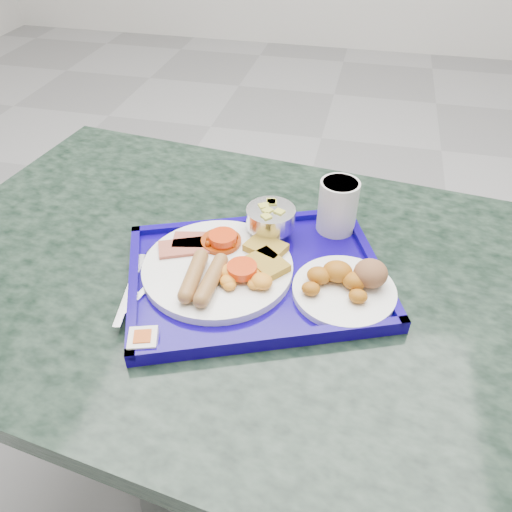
{
  "coord_description": "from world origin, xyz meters",
  "views": [
    {
      "loc": [
        0.23,
        -1.33,
        1.32
      ],
      "look_at": [
        0.09,
        -0.72,
        0.79
      ],
      "focal_mm": 35.0,
      "sensor_mm": 36.0,
      "label": 1
    }
  ],
  "objects": [
    {
      "name": "floor",
      "position": [
        0.0,
        0.0,
        0.0
      ],
      "size": [
        6.0,
        6.0,
        0.0
      ],
      "primitive_type": "plane",
      "color": "#969598",
      "rests_on": "ground"
    },
    {
      "name": "table",
      "position": [
        0.05,
        -0.69,
        0.55
      ],
      "size": [
        1.27,
        0.93,
        0.74
      ],
      "rotation": [
        0.0,
        0.0,
        -0.12
      ],
      "color": "slate",
      "rests_on": "floor"
    },
    {
      "name": "tray",
      "position": [
        0.09,
        -0.72,
        0.75
      ],
      "size": [
        0.51,
        0.44,
        0.03
      ],
      "rotation": [
        0.0,
        0.0,
        0.38
      ],
      "color": "#10027E",
      "rests_on": "table"
    },
    {
      "name": "main_plate",
      "position": [
        0.03,
        -0.72,
        0.77
      ],
      "size": [
        0.26,
        0.26,
        0.04
      ],
      "rotation": [
        0.0,
        0.0,
        -0.09
      ],
      "color": "white",
      "rests_on": "tray"
    },
    {
      "name": "bread_plate",
      "position": [
        0.24,
        -0.72,
        0.77
      ],
      "size": [
        0.17,
        0.17,
        0.05
      ],
      "rotation": [
        0.0,
        0.0,
        -0.3
      ],
      "color": "white",
      "rests_on": "tray"
    },
    {
      "name": "fruit_bowl",
      "position": [
        0.09,
        -0.6,
        0.79
      ],
      "size": [
        0.09,
        0.09,
        0.06
      ],
      "color": "silver",
      "rests_on": "tray"
    },
    {
      "name": "juice_cup",
      "position": [
        0.21,
        -0.55,
        0.81
      ],
      "size": [
        0.07,
        0.07,
        0.1
      ],
      "color": "silver",
      "rests_on": "tray"
    },
    {
      "name": "spoon",
      "position": [
        -0.09,
        -0.73,
        0.76
      ],
      "size": [
        0.06,
        0.18,
        0.01
      ],
      "rotation": [
        0.0,
        0.0,
        -0.23
      ],
      "color": "silver",
      "rests_on": "tray"
    },
    {
      "name": "knife",
      "position": [
        -0.1,
        -0.8,
        0.76
      ],
      "size": [
        0.04,
        0.17,
        0.0
      ],
      "primitive_type": "cube",
      "rotation": [
        0.0,
        0.0,
        0.18
      ],
      "color": "silver",
      "rests_on": "tray"
    },
    {
      "name": "jam_packet",
      "position": [
        -0.03,
        -0.9,
        0.76
      ],
      "size": [
        0.05,
        0.05,
        0.02
      ],
      "rotation": [
        0.0,
        0.0,
        0.31
      ],
      "color": "white",
      "rests_on": "tray"
    }
  ]
}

